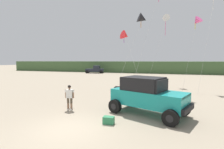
{
  "coord_description": "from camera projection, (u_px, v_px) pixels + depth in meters",
  "views": [
    {
      "loc": [
        4.31,
        -6.82,
        3.26
      ],
      "look_at": [
        0.87,
        4.1,
        2.32
      ],
      "focal_mm": 27.05,
      "sensor_mm": 36.0,
      "label": 1
    }
  ],
  "objects": [
    {
      "name": "person_watching",
      "position": [
        70.0,
        96.0,
        11.09
      ],
      "size": [
        0.61,
        0.37,
        1.67
      ],
      "color": "#8C664C",
      "rests_on": "ground_plane"
    },
    {
      "name": "cooler_box",
      "position": [
        109.0,
        120.0,
        8.71
      ],
      "size": [
        0.58,
        0.39,
        0.38
      ],
      "primitive_type": "cube",
      "rotation": [
        0.0,
        0.0,
        0.05
      ],
      "color": "#2D7F51",
      "rests_on": "ground_plane"
    },
    {
      "name": "distant_pickup",
      "position": [
        95.0,
        70.0,
        44.36
      ],
      "size": [
        4.91,
        3.31,
        1.98
      ],
      "color": "#1E232D",
      "rests_on": "ground_plane"
    },
    {
      "name": "kite_yellow_diamond",
      "position": [
        167.0,
        19.0,
        22.85
      ],
      "size": [
        2.82,
        5.37,
        9.52
      ],
      "color": "white",
      "rests_on": "ground_plane"
    },
    {
      "name": "dune_ridge",
      "position": [
        157.0,
        67.0,
        45.99
      ],
      "size": [
        90.0,
        7.53,
        3.05
      ],
      "primitive_type": "cube",
      "color": "#426038",
      "rests_on": "ground_plane"
    },
    {
      "name": "kite_black_sled",
      "position": [
        197.0,
        21.0,
        18.33
      ],
      "size": [
        2.09,
        3.01,
        8.16
      ],
      "color": "#E04C93",
      "rests_on": "ground_plane"
    },
    {
      "name": "jeep",
      "position": [
        147.0,
        95.0,
        10.23
      ],
      "size": [
        5.0,
        3.79,
        2.26
      ],
      "color": "teal",
      "rests_on": "ground_plane"
    },
    {
      "name": "kite_orange_streamer",
      "position": [
        125.0,
        36.0,
        20.16
      ],
      "size": [
        3.67,
        4.89,
        6.98
      ],
      "color": "red",
      "rests_on": "ground_plane"
    },
    {
      "name": "ground_plane",
      "position": [
        69.0,
        129.0,
        8.04
      ],
      "size": [
        220.0,
        220.0,
        0.0
      ],
      "primitive_type": "plane",
      "color": "gray"
    },
    {
      "name": "kite_red_delta",
      "position": [
        142.0,
        19.0,
        18.37
      ],
      "size": [
        2.58,
        5.85,
        8.56
      ],
      "color": "black",
      "rests_on": "ground_plane"
    }
  ]
}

